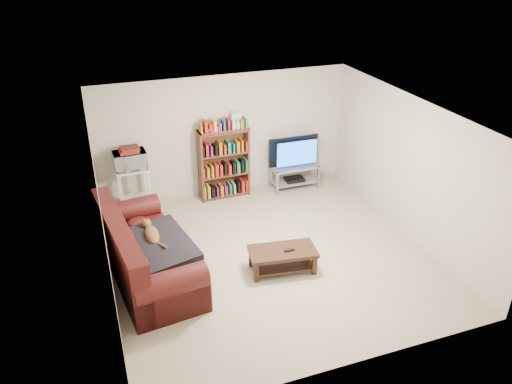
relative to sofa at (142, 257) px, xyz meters
name	(u,v)px	position (x,y,z in m)	size (l,w,h in m)	color
floor	(270,256)	(2.02, -0.14, -0.36)	(5.00, 5.00, 0.00)	#C0AC8F
ceiling	(272,115)	(2.02, -0.14, 2.04)	(5.00, 5.00, 0.00)	white
wall_back	(225,136)	(2.02, 2.36, 0.84)	(5.00, 5.00, 0.00)	beige
wall_front	(352,287)	(2.02, -2.64, 0.84)	(5.00, 5.00, 0.00)	beige
wall_left	(102,218)	(-0.48, -0.14, 0.84)	(5.00, 5.00, 0.00)	beige
wall_right	(410,168)	(4.52, -0.14, 0.84)	(5.00, 5.00, 0.00)	beige
sofa	(142,257)	(0.00, 0.00, 0.00)	(1.37, 2.57, 1.05)	#451211
blanket	(157,246)	(0.22, -0.14, 0.24)	(0.95, 1.23, 0.10)	black
cat	(152,235)	(0.19, 0.08, 0.30)	(0.27, 0.67, 0.20)	brown
coffee_table	(282,256)	(2.06, -0.56, -0.10)	(1.09, 0.65, 0.37)	black
remote	(289,250)	(2.15, -0.62, 0.03)	(0.17, 0.05, 0.02)	black
tv_stand	(295,173)	(3.39, 2.03, -0.03)	(0.98, 0.45, 0.49)	#999EA3
television	(295,153)	(3.39, 2.03, 0.43)	(1.04, 0.14, 0.60)	black
dvd_player	(294,179)	(3.39, 2.03, -0.17)	(0.39, 0.27, 0.06)	black
bookshelf	(224,162)	(1.93, 2.16, 0.37)	(0.99, 0.33, 1.42)	#512C1C
shelf_clutter	(227,123)	(2.02, 2.18, 1.16)	(0.72, 0.24, 0.28)	silver
microwave_stand	(133,185)	(0.15, 2.03, 0.24)	(0.60, 0.45, 0.93)	silver
microwave	(130,160)	(0.15, 2.03, 0.73)	(0.57, 0.39, 0.32)	silver
game_boxes	(129,151)	(0.15, 2.03, 0.91)	(0.34, 0.30, 0.05)	maroon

